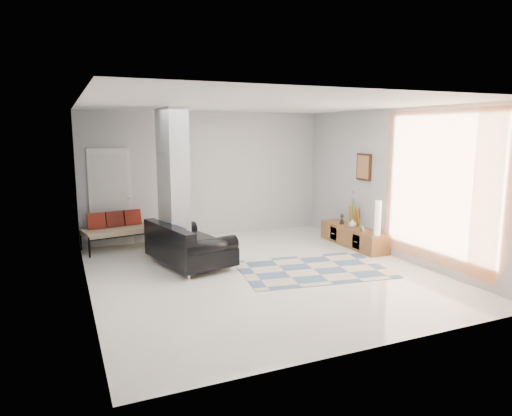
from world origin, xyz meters
name	(u,v)px	position (x,y,z in m)	size (l,w,h in m)	color
floor	(261,272)	(0.00, 0.00, 0.00)	(6.00, 6.00, 0.00)	silver
ceiling	(261,104)	(0.00, 0.00, 2.80)	(6.00, 6.00, 0.00)	white
wall_back	(207,175)	(0.00, 3.00, 1.40)	(6.00, 6.00, 0.00)	#ABAEB0
wall_front	(376,225)	(0.00, -3.00, 1.40)	(6.00, 6.00, 0.00)	#ABAEB0
wall_left	(84,201)	(-2.75, 0.00, 1.40)	(6.00, 6.00, 0.00)	#ABAEB0
wall_right	(394,184)	(2.75, 0.00, 1.40)	(6.00, 6.00, 0.00)	#ABAEB0
partition_column	(173,184)	(-1.10, 1.60, 1.40)	(0.35, 1.20, 2.80)	#ABB0B3
hallway_door	(111,197)	(-2.10, 2.96, 1.02)	(0.85, 0.06, 2.04)	silver
curtain	(437,188)	(2.67, -1.15, 1.45)	(2.55, 2.55, 0.00)	#F87F41
wall_art	(364,167)	(2.72, 0.90, 1.65)	(0.04, 0.45, 0.55)	#361B0E
media_console	(353,236)	(2.52, 0.90, 0.20)	(0.45, 1.84, 0.80)	brown
loveseat	(187,246)	(-1.04, 0.93, 0.35)	(1.36, 1.90, 0.76)	silver
daybed	(122,228)	(-1.93, 2.62, 0.42)	(1.71, 0.97, 0.77)	black
area_rug	(313,269)	(0.90, -0.21, 0.01)	(2.52, 1.68, 0.01)	beige
cylinder_lamp	(378,218)	(2.50, 0.10, 0.73)	(0.12, 0.12, 0.67)	white
bronze_figurine	(342,219)	(2.47, 1.26, 0.51)	(0.11, 0.11, 0.22)	black
vase	(352,223)	(2.47, 0.88, 0.49)	(0.17, 0.17, 0.18)	#B9C4C0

